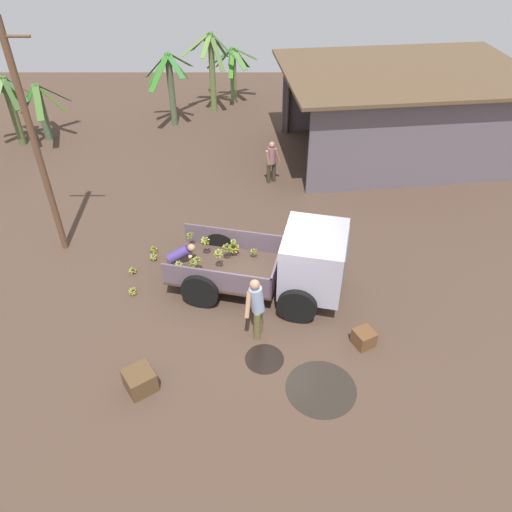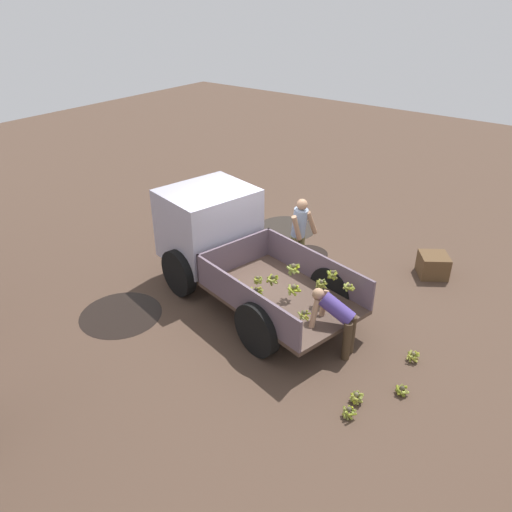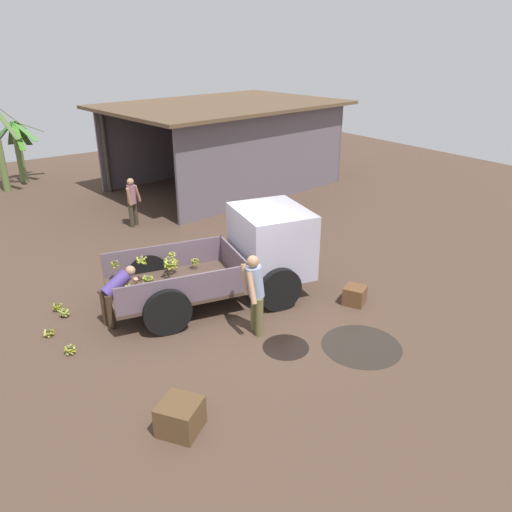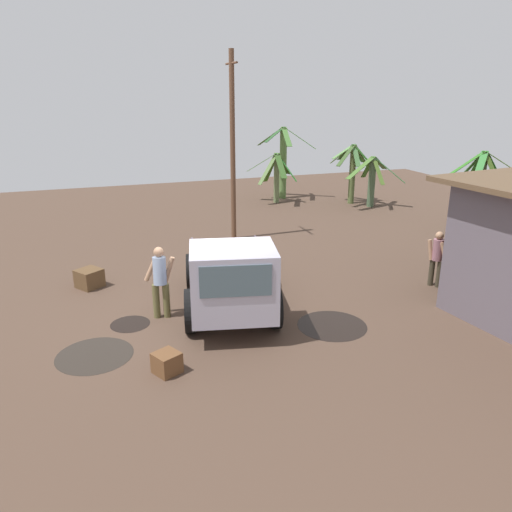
% 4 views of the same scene
% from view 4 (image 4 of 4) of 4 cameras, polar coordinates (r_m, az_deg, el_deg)
% --- Properties ---
extents(ground, '(36.00, 36.00, 0.00)m').
position_cam_4_polar(ground, '(12.19, -4.47, -6.51)').
color(ground, '#4C382C').
extents(mud_patch_0, '(1.59, 1.59, 0.01)m').
position_cam_4_polar(mud_patch_0, '(11.67, 8.69, -7.86)').
color(mud_patch_0, black).
rests_on(mud_patch_0, ground).
extents(mud_patch_1, '(0.91, 0.91, 0.01)m').
position_cam_4_polar(mud_patch_1, '(11.96, -14.18, -7.54)').
color(mud_patch_1, black).
rests_on(mud_patch_1, ground).
extents(mud_patch_2, '(1.56, 1.56, 0.01)m').
position_cam_4_polar(mud_patch_2, '(10.86, -17.96, -10.74)').
color(mud_patch_2, '#2C251E').
rests_on(mud_patch_2, ground).
extents(cargo_truck, '(4.74, 2.83, 2.00)m').
position_cam_4_polar(cargo_truck, '(11.19, -2.79, -2.88)').
color(cargo_truck, '#4B382E').
rests_on(cargo_truck, ground).
extents(utility_pole, '(1.23, 0.18, 6.39)m').
position_cam_4_polar(utility_pole, '(17.48, -2.68, 12.39)').
color(utility_pole, brown).
rests_on(utility_pole, ground).
extents(banana_palm_0, '(2.16, 2.52, 3.44)m').
position_cam_4_polar(banana_palm_0, '(24.66, 3.11, 10.73)').
color(banana_palm_0, '#5D8042').
rests_on(banana_palm_0, ground).
extents(banana_palm_3, '(2.34, 2.15, 2.33)m').
position_cam_4_polar(banana_palm_3, '(23.75, 2.31, 9.17)').
color(banana_palm_3, '#637449').
rests_on(banana_palm_3, ground).
extents(banana_palm_4, '(1.98, 2.94, 2.29)m').
position_cam_4_polar(banana_palm_4, '(23.45, 13.12, 8.45)').
color(banana_palm_4, '#485F41').
rests_on(banana_palm_4, ground).
extents(banana_palm_5, '(1.98, 2.45, 2.75)m').
position_cam_4_polar(banana_palm_5, '(23.93, 10.95, 9.52)').
color(banana_palm_5, '#556436').
rests_on(banana_palm_5, ground).
extents(banana_palm_6, '(1.95, 2.88, 3.03)m').
position_cam_4_polar(banana_palm_6, '(20.37, 24.20, 7.13)').
color(banana_palm_6, '#526142').
rests_on(banana_palm_6, ground).
extents(person_foreground_visitor, '(0.51, 0.74, 1.72)m').
position_cam_4_polar(person_foreground_visitor, '(11.83, -10.90, -2.58)').
color(person_foreground_visitor, brown).
rests_on(person_foreground_visitor, ground).
extents(person_worker_loading, '(0.81, 0.68, 1.18)m').
position_cam_4_polar(person_worker_loading, '(14.20, -4.11, 0.32)').
color(person_worker_loading, '#402F1F').
rests_on(person_worker_loading, ground).
extents(person_bystander_near_shed, '(0.58, 0.43, 1.55)m').
position_cam_4_polar(person_bystander_near_shed, '(14.31, 20.00, -0.04)').
color(person_bystander_near_shed, '#3B3426').
rests_on(person_bystander_near_shed, ground).
extents(banana_bunch_on_ground_0, '(0.23, 0.23, 0.19)m').
position_cam_4_polar(banana_bunch_on_ground_0, '(15.43, -1.77, -0.53)').
color(banana_bunch_on_ground_0, brown).
rests_on(banana_bunch_on_ground_0, ground).
extents(banana_bunch_on_ground_1, '(0.23, 0.23, 0.19)m').
position_cam_4_polar(banana_bunch_on_ground_1, '(15.39, -7.32, -0.76)').
color(banana_bunch_on_ground_1, brown).
rests_on(banana_bunch_on_ground_1, ground).
extents(banana_bunch_on_ground_2, '(0.23, 0.22, 0.16)m').
position_cam_4_polar(banana_bunch_on_ground_2, '(15.73, -4.35, -0.28)').
color(banana_bunch_on_ground_2, '#413A2A').
rests_on(banana_bunch_on_ground_2, ground).
extents(banana_bunch_on_ground_3, '(0.23, 0.22, 0.20)m').
position_cam_4_polar(banana_bunch_on_ground_3, '(15.58, -0.61, -0.33)').
color(banana_bunch_on_ground_3, '#4C4431').
rests_on(banana_bunch_on_ground_3, ground).
extents(wooden_crate_0, '(0.83, 0.83, 0.50)m').
position_cam_4_polar(wooden_crate_0, '(14.34, -18.51, -2.43)').
color(wooden_crate_0, brown).
rests_on(wooden_crate_0, ground).
extents(wooden_crate_1, '(0.60, 0.60, 0.41)m').
position_cam_4_polar(wooden_crate_1, '(9.84, -10.15, -11.93)').
color(wooden_crate_1, brown).
rests_on(wooden_crate_1, ground).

